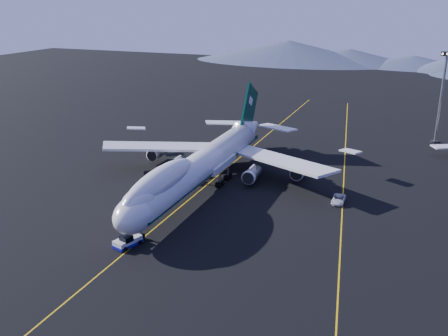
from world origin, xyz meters
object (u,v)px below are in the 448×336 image
at_px(boeing_747, 202,165).
at_px(pushback_tug, 128,242).
at_px(service_van, 338,199).
at_px(floodlight_mast, 441,98).

bearing_deg(boeing_747, pushback_tug, -91.82).
relative_size(pushback_tug, service_van, 1.01).
relative_size(boeing_747, pushback_tug, 12.91).
bearing_deg(pushback_tug, service_van, 63.56).
height_order(pushback_tug, service_van, pushback_tug).
bearing_deg(boeing_747, floodlight_mast, 51.06).
bearing_deg(floodlight_mast, pushback_tug, -118.98).
distance_m(pushback_tug, floodlight_mast, 103.83).
distance_m(service_van, floodlight_mast, 61.57).
relative_size(service_van, floodlight_mast, 0.21).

